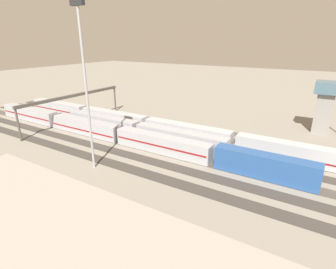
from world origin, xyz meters
name	(u,v)px	position (x,y,z in m)	size (l,w,h in m)	color
ground_plane	(161,142)	(0.00, 0.00, 0.00)	(400.00, 400.00, 0.00)	gray
track_bed_0	(189,126)	(0.00, -15.00, 0.06)	(140.00, 2.80, 0.12)	#4C443D
track_bed_1	(180,131)	(0.00, -10.00, 0.06)	(140.00, 2.80, 0.12)	#3D3833
track_bed_2	(171,136)	(0.00, -5.00, 0.06)	(140.00, 2.80, 0.12)	#4C443D
track_bed_3	(161,142)	(0.00, 0.00, 0.06)	(140.00, 2.80, 0.12)	#3D3833
track_bed_4	(149,149)	(0.00, 5.00, 0.06)	(140.00, 2.80, 0.12)	#4C443D
track_bed_5	(135,157)	(0.00, 10.00, 0.06)	(140.00, 2.80, 0.12)	#3D3833
track_bed_6	(119,166)	(0.00, 15.00, 0.06)	(140.00, 2.80, 0.12)	#3D3833
train_on_track_2	(187,132)	(-4.54, -5.00, 2.00)	(119.80, 3.06, 3.80)	#B7BABF
train_on_track_3	(138,130)	(6.73, 0.00, 2.02)	(47.20, 3.00, 3.80)	#A8AAB2
train_on_track_4	(113,133)	(10.65, 5.00, 2.07)	(90.60, 3.06, 4.40)	#285193
light_mast_1	(84,69)	(3.80, 17.98, 18.74)	(2.80, 0.70, 29.80)	#9EA0A5
signal_gantry	(74,98)	(29.80, 0.00, 7.65)	(0.70, 35.00, 8.80)	#4C4742
control_tower	(325,103)	(-32.57, -29.21, 7.90)	(6.00, 6.00, 13.52)	gray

